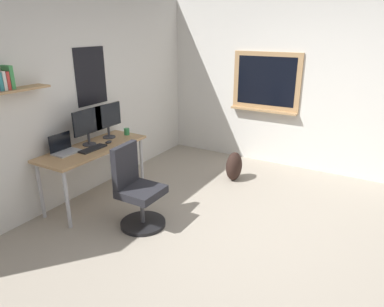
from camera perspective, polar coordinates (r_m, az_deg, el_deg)
name	(u,v)px	position (r m, az deg, el deg)	size (l,w,h in m)	color
ground_plane	(248,242)	(3.89, 9.11, -14.05)	(5.20, 5.20, 0.00)	#9E9384
wall_back	(73,98)	(4.74, -18.90, 8.50)	(5.00, 0.30, 2.60)	silver
wall_right	(312,87)	(5.67, 18.93, 10.19)	(0.22, 5.00, 2.60)	silver
desk	(94,153)	(4.59, -15.75, 0.11)	(1.45, 0.57, 0.74)	tan
office_chair	(137,192)	(4.01, -9.01, -6.22)	(0.52, 0.52, 0.95)	black
laptop	(64,148)	(4.45, -20.14, 0.81)	(0.31, 0.21, 0.23)	#ADAFB5
monitor_primary	(88,124)	(4.58, -16.63, 4.56)	(0.46, 0.17, 0.46)	#38383D
monitor_secondary	(108,118)	(4.83, -13.53, 5.60)	(0.46, 0.17, 0.46)	#38383D
keyboard	(93,149)	(4.47, -15.88, 0.76)	(0.37, 0.13, 0.02)	black
computer_mouse	(109,142)	(4.65, -13.44, 1.83)	(0.10, 0.06, 0.03)	#262628
coffee_mug	(127,131)	(4.97, -10.61, 3.55)	(0.08, 0.08, 0.09)	#338C4C
backpack	(234,166)	(5.21, 6.87, -2.08)	(0.32, 0.22, 0.43)	black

